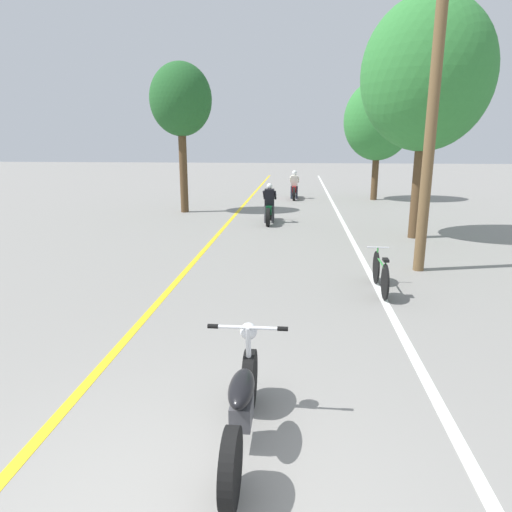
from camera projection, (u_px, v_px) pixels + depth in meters
The scene contains 10 objects.
lane_stripe_center at pixel (227, 224), 16.22m from camera, with size 0.14×48.00×0.01m, color yellow.
lane_stripe_edge at pixel (345, 226), 15.84m from camera, with size 0.14×48.00×0.01m, color white.
utility_pole at pixel (432, 112), 9.65m from camera, with size 1.10×0.24×6.79m.
roadside_tree_right_near at pixel (427, 75), 12.89m from camera, with size 3.71×3.34×6.85m.
roadside_tree_right_far at pixel (378, 121), 22.14m from camera, with size 3.33×3.00×5.78m.
roadside_tree_left at pixel (181, 101), 18.01m from camera, with size 2.47×2.22×5.90m.
motorcycle_foreground at pixel (242, 405), 4.38m from camera, with size 0.84×2.08×1.04m.
motorcycle_rider_lead at pixel (269, 208), 16.44m from camera, with size 0.50×2.00×1.43m.
motorcycle_rider_far at pixel (294, 188), 23.34m from camera, with size 0.50×2.12×1.44m.
bicycle_parked at pixel (380, 273), 8.97m from camera, with size 0.44×1.70×0.79m.
Camera 1 is at (0.83, -2.77, 2.89)m, focal length 32.00 mm.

